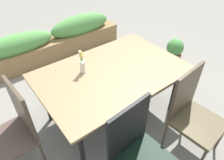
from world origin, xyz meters
TOP-DOWN VIEW (x-y plane):
  - ground_plane at (0.00, 0.00)m, footprint 12.00×12.00m
  - dining_table at (0.10, 0.01)m, footprint 1.66×1.11m
  - chair_end_left at (-1.04, 0.02)m, footprint 0.48×0.48m
  - chair_near_left at (-0.28, -0.85)m, footprint 0.51×0.51m
  - chair_near_right at (0.46, -0.85)m, footprint 0.50×0.50m
  - flower_vase at (-0.17, 0.20)m, footprint 0.06×0.06m
  - planter_box at (0.14, 1.81)m, footprint 2.68×0.38m
  - potted_plant at (1.74, 0.33)m, footprint 0.29×0.29m

SIDE VIEW (x-z plane):
  - ground_plane at x=0.00m, z-range 0.00..0.00m
  - potted_plant at x=1.74m, z-range 0.01..0.46m
  - planter_box at x=0.14m, z-range -0.03..0.65m
  - chair_near_right at x=0.46m, z-range 0.05..1.04m
  - chair_near_left at x=-0.28m, z-range 0.05..1.05m
  - chair_end_left at x=-1.04m, z-range 0.05..1.06m
  - dining_table at x=0.10m, z-range 0.31..1.03m
  - flower_vase at x=-0.17m, z-range 0.70..0.98m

